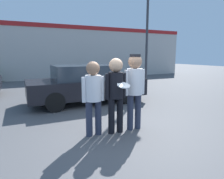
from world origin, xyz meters
TOP-DOWN VIEW (x-y plane):
  - ground_plane at (0.00, 0.00)m, footprint 56.00×56.00m
  - storefront_building at (0.00, 11.54)m, footprint 24.00×0.22m
  - person_left at (-0.71, 0.17)m, footprint 0.53×0.36m
  - person_middle_with_frisbee at (-0.19, 0.08)m, footprint 0.51×0.57m
  - person_right at (0.32, 0.11)m, footprint 0.55×0.38m
  - parked_car_near at (0.13, 3.33)m, footprint 4.32×1.91m
  - street_lamp at (3.98, 4.70)m, footprint 1.07×0.35m

SIDE VIEW (x-z plane):
  - ground_plane at x=0.00m, z-range 0.00..0.00m
  - parked_car_near at x=0.13m, z-range 0.01..1.45m
  - person_left at x=-0.71m, z-range 0.16..1.84m
  - person_middle_with_frisbee at x=-0.19m, z-range 0.18..1.93m
  - person_right at x=0.32m, z-range 0.21..2.05m
  - storefront_building at x=0.00m, z-range 0.03..4.09m
  - street_lamp at x=3.98m, z-range 0.66..7.34m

